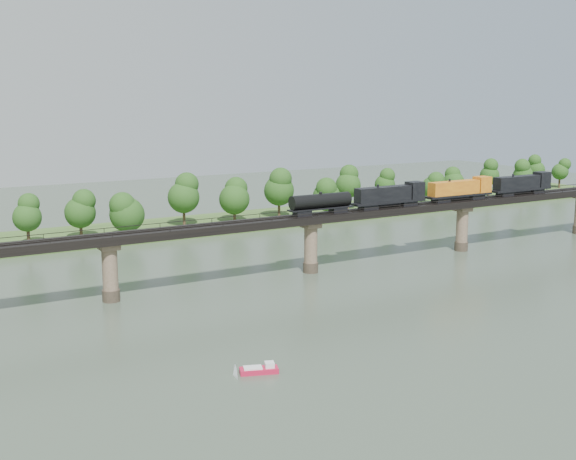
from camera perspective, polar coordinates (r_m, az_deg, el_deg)
ground at (r=119.34m, az=9.53°, el=-6.33°), size 400.00×400.00×0.00m
far_bank at (r=190.34m, az=-7.05°, el=0.36°), size 300.00×24.00×1.60m
bridge at (r=141.50m, az=1.81°, el=-1.21°), size 236.00×30.00×11.50m
bridge_superstructure at (r=140.34m, az=1.82°, el=1.32°), size 220.00×4.90×0.75m
far_treeline at (r=181.89m, az=-8.92°, el=2.40°), size 289.06×17.54×13.60m
freight_train at (r=159.35m, az=11.68°, el=2.97°), size 71.74×2.79×4.94m
motorboat at (r=92.62m, az=-2.26°, el=-10.95°), size 5.16×3.28×1.36m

